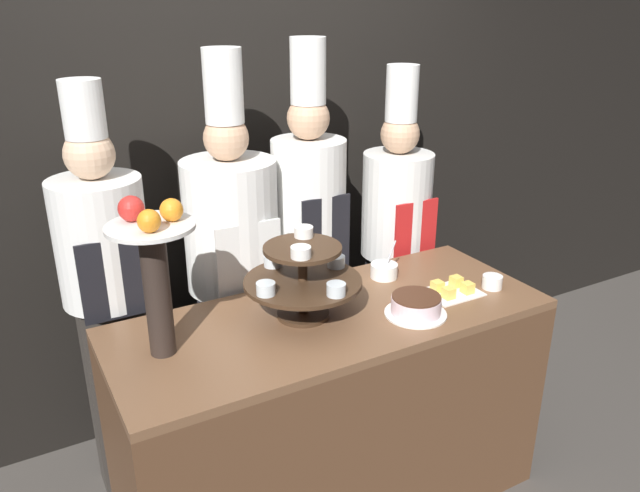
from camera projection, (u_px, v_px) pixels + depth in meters
name	position (u px, v px, depth m)	size (l,w,h in m)	color
wall_back	(234.00, 145.00, 3.02)	(10.00, 0.06, 2.80)	black
buffet_counter	(332.00, 412.00, 2.59)	(1.72, 0.68, 0.92)	brown
tiered_stand	(303.00, 275.00, 2.34)	(0.45, 0.45, 0.33)	#3D2819
fruit_pedestal	(154.00, 262.00, 2.04)	(0.29, 0.29, 0.56)	#2D231E
cake_round	(416.00, 306.00, 2.40)	(0.24, 0.24, 0.08)	white
cup_white	(492.00, 282.00, 2.63)	(0.08, 0.08, 0.05)	white
cake_square_tray	(452.00, 289.00, 2.58)	(0.22, 0.18, 0.05)	white
serving_bowl_far	(384.00, 270.00, 2.73)	(0.12, 0.12, 0.16)	white
chef_left	(107.00, 283.00, 2.53)	(0.36, 0.36, 1.79)	#38332D
chef_center_left	(233.00, 258.00, 2.78)	(0.41, 0.41, 1.88)	#28282D
chef_center_right	(309.00, 233.00, 2.93)	(0.34, 0.34, 1.91)	#28282D
chef_right	(396.00, 231.00, 3.19)	(0.35, 0.35, 1.77)	#28282D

